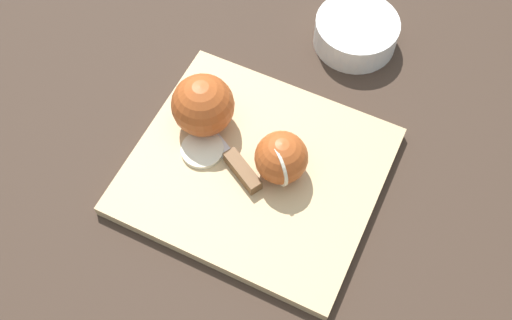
{
  "coord_description": "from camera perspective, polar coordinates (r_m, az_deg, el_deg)",
  "views": [
    {
      "loc": [
        -0.17,
        0.35,
        0.72
      ],
      "look_at": [
        0.0,
        0.0,
        0.04
      ],
      "focal_mm": 42.0,
      "sensor_mm": 36.0,
      "label": 1
    }
  ],
  "objects": [
    {
      "name": "ground_plane",
      "position": [
        0.82,
        -0.0,
        -1.33
      ],
      "size": [
        4.0,
        4.0,
        0.0
      ],
      "primitive_type": "plane",
      "color": "#38281E"
    },
    {
      "name": "cutting_board",
      "position": [
        0.81,
        -0.0,
        -1.02
      ],
      "size": [
        0.33,
        0.29,
        0.02
      ],
      "color": "tan",
      "rests_on": "ground_plane"
    },
    {
      "name": "apple_half_left",
      "position": [
        0.77,
        2.4,
        0.21
      ],
      "size": [
        0.07,
        0.07,
        0.07
      ],
      "rotation": [
        0.0,
        0.0,
        0.88
      ],
      "color": "#AD4C1E",
      "rests_on": "cutting_board"
    },
    {
      "name": "apple_half_right",
      "position": [
        0.81,
        -5.09,
        5.2
      ],
      "size": [
        0.09,
        0.09,
        0.09
      ],
      "rotation": [
        0.0,
        0.0,
        1.73
      ],
      "color": "#AD4C1E",
      "rests_on": "cutting_board"
    },
    {
      "name": "knife",
      "position": [
        0.8,
        -1.75,
        -0.5
      ],
      "size": [
        0.14,
        0.09,
        0.02
      ],
      "rotation": [
        0.0,
        0.0,
        -0.51
      ],
      "color": "silver",
      "rests_on": "cutting_board"
    },
    {
      "name": "apple_slice",
      "position": [
        0.82,
        -5.14,
        1.0
      ],
      "size": [
        0.06,
        0.06,
        0.01
      ],
      "color": "beige",
      "rests_on": "cutting_board"
    },
    {
      "name": "bowl",
      "position": [
        0.94,
        9.54,
        12.04
      ],
      "size": [
        0.13,
        0.13,
        0.05
      ],
      "color": "silver",
      "rests_on": "ground_plane"
    }
  ]
}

